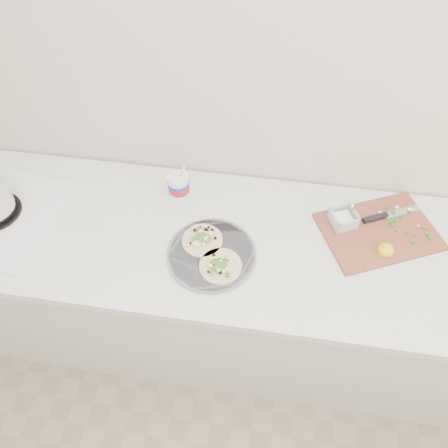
# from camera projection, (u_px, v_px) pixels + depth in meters

# --- Properties ---
(counter) EXTENTS (2.44, 0.66, 0.90)m
(counter) POSITION_uv_depth(u_px,v_px,m) (225.00, 293.00, 1.82)
(counter) COLOR beige
(counter) RESTS_ON ground
(taco_plate) EXTENTS (0.32, 0.32, 0.04)m
(taco_plate) POSITION_uv_depth(u_px,v_px,m) (211.00, 253.00, 1.40)
(taco_plate) COLOR slate
(taco_plate) RESTS_ON counter
(tub) EXTENTS (0.08, 0.08, 0.19)m
(tub) POSITION_uv_depth(u_px,v_px,m) (179.00, 184.00, 1.54)
(tub) COLOR white
(tub) RESTS_ON counter
(cutboard) EXTENTS (0.49, 0.43, 0.07)m
(cutboard) POSITION_uv_depth(u_px,v_px,m) (377.00, 228.00, 1.47)
(cutboard) COLOR brown
(cutboard) RESTS_ON counter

